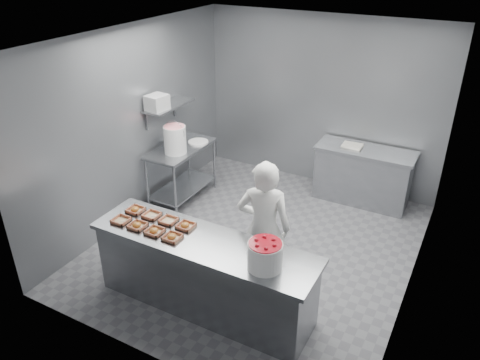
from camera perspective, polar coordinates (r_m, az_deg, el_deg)
name	(u,v)px	position (r m, az deg, el deg)	size (l,w,h in m)	color
floor	(257,245)	(6.56, 2.14, -7.90)	(4.50, 4.50, 0.00)	#4C4C51
ceiling	(262,38)	(5.43, 2.68, 16.92)	(4.50, 4.50, 0.00)	white
wall_back	(321,103)	(7.81, 9.83, 9.25)	(4.00, 0.04, 2.80)	slate
wall_left	(134,125)	(6.90, -12.77, 6.51)	(0.04, 4.50, 2.80)	slate
wall_right	(427,189)	(5.38, 21.82, -1.07)	(0.04, 4.50, 2.80)	slate
service_counter	(204,274)	(5.35, -4.39, -11.30)	(2.60, 0.70, 0.90)	slate
prep_table	(182,165)	(7.44, -7.12, 1.79)	(0.60, 1.20, 0.90)	slate
back_counter	(363,175)	(7.63, 14.73, 0.56)	(1.50, 0.60, 0.90)	slate
wall_shelf	(169,105)	(7.18, -8.69, 8.97)	(0.35, 0.90, 0.03)	slate
tray_0	(121,220)	(5.54, -14.30, -4.77)	(0.19, 0.18, 0.04)	tan
tray_1	(137,225)	(5.39, -12.41, -5.42)	(0.19, 0.18, 0.06)	tan
tray_2	(154,231)	(5.26, -10.39, -6.14)	(0.19, 0.18, 0.06)	tan
tray_3	(172,237)	(5.13, -8.26, -6.89)	(0.19, 0.18, 0.06)	tan
tray_4	(135,210)	(5.69, -12.64, -3.55)	(0.19, 0.18, 0.06)	tan
tray_5	(152,215)	(5.55, -10.71, -4.22)	(0.19, 0.18, 0.04)	tan
tray_6	(168,220)	(5.42, -8.71, -4.89)	(0.19, 0.18, 0.04)	tan
tray_7	(186,226)	(5.30, -6.64, -5.54)	(0.19, 0.18, 0.06)	tan
worker	(264,228)	(5.36, 2.92, -5.92)	(0.62, 0.40, 1.69)	white
strawberry_tub	(265,254)	(4.61, 3.07, -9.05)	(0.35, 0.35, 0.29)	silver
glaze_bucket	(175,139)	(7.06, -7.94, 4.97)	(0.35, 0.33, 0.51)	silver
bucket_lid	(198,142)	(7.45, -5.11, 4.63)	(0.32, 0.32, 0.02)	silver
rag	(200,141)	(7.50, -4.91, 4.78)	(0.13, 0.11, 0.02)	#CCB28C
appliance	(157,102)	(6.94, -10.09, 9.29)	(0.26, 0.29, 0.22)	gray
paper_stack	(352,146)	(7.48, 13.54, 4.10)	(0.30, 0.22, 0.04)	silver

